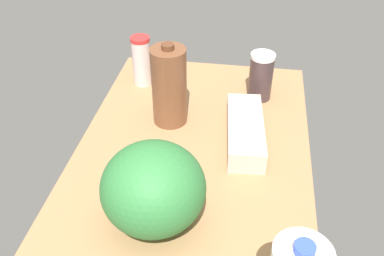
{
  "coord_description": "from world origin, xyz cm",
  "views": [
    {
      "loc": [
        -104.32,
        -16.3,
        93.66
      ],
      "look_at": [
        0.0,
        0.0,
        13.0
      ],
      "focal_mm": 40.0,
      "sensor_mm": 36.0,
      "label": 1
    }
  ],
  "objects_px": {
    "watermelon": "(153,188)",
    "shaker_bottle": "(261,76)",
    "tumbler_cup": "(142,61)",
    "egg_carton": "(245,131)",
    "lime_beside_bowl": "(164,67)",
    "chocolate_milk_jug": "(169,86)"
  },
  "relations": [
    {
      "from": "chocolate_milk_jug",
      "to": "lime_beside_bowl",
      "type": "bearing_deg",
      "value": 15.67
    },
    {
      "from": "egg_carton",
      "to": "shaker_bottle",
      "type": "distance_m",
      "value": 0.28
    },
    {
      "from": "egg_carton",
      "to": "watermelon",
      "type": "relative_size",
      "value": 1.23
    },
    {
      "from": "tumbler_cup",
      "to": "lime_beside_bowl",
      "type": "bearing_deg",
      "value": -37.92
    },
    {
      "from": "tumbler_cup",
      "to": "watermelon",
      "type": "relative_size",
      "value": 0.73
    },
    {
      "from": "chocolate_milk_jug",
      "to": "watermelon",
      "type": "bearing_deg",
      "value": -173.86
    },
    {
      "from": "tumbler_cup",
      "to": "lime_beside_bowl",
      "type": "xyz_separation_m",
      "value": [
        0.09,
        -0.07,
        -0.07
      ]
    },
    {
      "from": "egg_carton",
      "to": "lime_beside_bowl",
      "type": "relative_size",
      "value": 5.96
    },
    {
      "from": "egg_carton",
      "to": "shaker_bottle",
      "type": "bearing_deg",
      "value": -13.54
    },
    {
      "from": "tumbler_cup",
      "to": "watermelon",
      "type": "bearing_deg",
      "value": -163.25
    },
    {
      "from": "lime_beside_bowl",
      "to": "egg_carton",
      "type": "bearing_deg",
      "value": -137.7
    },
    {
      "from": "egg_carton",
      "to": "lime_beside_bowl",
      "type": "xyz_separation_m",
      "value": [
        0.39,
        0.36,
        -0.01
      ]
    },
    {
      "from": "lime_beside_bowl",
      "to": "tumbler_cup",
      "type": "bearing_deg",
      "value": 142.08
    },
    {
      "from": "egg_carton",
      "to": "chocolate_milk_jug",
      "type": "bearing_deg",
      "value": 69.49
    },
    {
      "from": "watermelon",
      "to": "shaker_bottle",
      "type": "relative_size",
      "value": 1.48
    },
    {
      "from": "chocolate_milk_jug",
      "to": "lime_beside_bowl",
      "type": "xyz_separation_m",
      "value": [
        0.32,
        0.09,
        -0.11
      ]
    },
    {
      "from": "watermelon",
      "to": "lime_beside_bowl",
      "type": "height_order",
      "value": "watermelon"
    },
    {
      "from": "egg_carton",
      "to": "watermelon",
      "type": "xyz_separation_m",
      "value": [
        -0.38,
        0.22,
        0.08
      ]
    },
    {
      "from": "tumbler_cup",
      "to": "egg_carton",
      "type": "distance_m",
      "value": 0.53
    },
    {
      "from": "chocolate_milk_jug",
      "to": "shaker_bottle",
      "type": "xyz_separation_m",
      "value": [
        0.2,
        -0.31,
        -0.05
      ]
    },
    {
      "from": "tumbler_cup",
      "to": "egg_carton",
      "type": "relative_size",
      "value": 0.59
    },
    {
      "from": "watermelon",
      "to": "shaker_bottle",
      "type": "xyz_separation_m",
      "value": [
        0.65,
        -0.26,
        -0.03
      ]
    }
  ]
}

